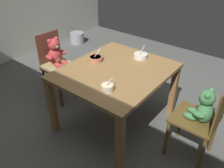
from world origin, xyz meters
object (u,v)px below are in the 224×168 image
Objects in this scene: teddy_chair_near_front at (203,113)px; porridge_bowl_terracotta_far_center at (96,59)px; metal_pail at (77,38)px; porridge_bowl_cream_near_left at (107,87)px; teddy_chair_far_center at (57,60)px; porridge_bowl_white_near_right at (141,56)px; dining_table at (116,77)px.

teddy_chair_near_front reaches higher than porridge_bowl_terracotta_far_center.
teddy_chair_near_front reaches higher than metal_pail.
metal_pail is at bearing 51.48° from porridge_bowl_cream_near_left.
teddy_chair_far_center reaches higher than porridge_bowl_white_near_right.
dining_table is at bearing -124.72° from metal_pail.
porridge_bowl_cream_near_left is at bearing -153.66° from dining_table.
porridge_bowl_cream_near_left is at bearing -170.75° from porridge_bowl_white_near_right.
dining_table is at bearing 4.71° from teddy_chair_near_front.
teddy_chair_near_front is 1.27m from porridge_bowl_terracotta_far_center.
porridge_bowl_terracotta_far_center is 1.00× the size of porridge_bowl_white_near_right.
metal_pail is (1.53, 1.21, -0.46)m from teddy_chair_far_center.
metal_pail is (1.41, 3.10, -0.44)m from teddy_chair_near_front.
metal_pail is (1.49, 2.15, -0.51)m from dining_table.
porridge_bowl_cream_near_left reaches higher than metal_pail.
teddy_chair_far_center is at bearing 73.71° from porridge_bowl_cream_near_left.
porridge_bowl_white_near_right is at bearing 9.25° from porridge_bowl_cream_near_left.
porridge_bowl_white_near_right reaches higher than dining_table.
dining_table is at bearing 6.14° from teddy_chair_far_center.
teddy_chair_near_front reaches higher than dining_table.
porridge_bowl_cream_near_left is (-0.37, -0.18, 0.13)m from dining_table.
metal_pail is at bearing 55.28° from dining_table.
teddy_chair_near_front is (0.08, -0.95, -0.07)m from dining_table.
porridge_bowl_cream_near_left is at bearing -12.54° from teddy_chair_far_center.
teddy_chair_far_center is 2.00m from metal_pail.
porridge_bowl_cream_near_left is 3.05m from metal_pail.
dining_table is 0.43m from porridge_bowl_cream_near_left.
teddy_chair_far_center reaches higher than metal_pail.
porridge_bowl_cream_near_left is at bearing 30.03° from teddy_chair_near_front.
porridge_bowl_cream_near_left is 0.63m from porridge_bowl_terracotta_far_center.
dining_table is at bearing -95.03° from porridge_bowl_terracotta_far_center.
dining_table is 0.43m from porridge_bowl_white_near_right.
dining_table is 0.95m from teddy_chair_near_front.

